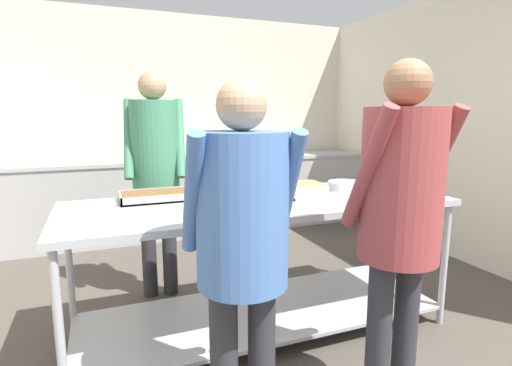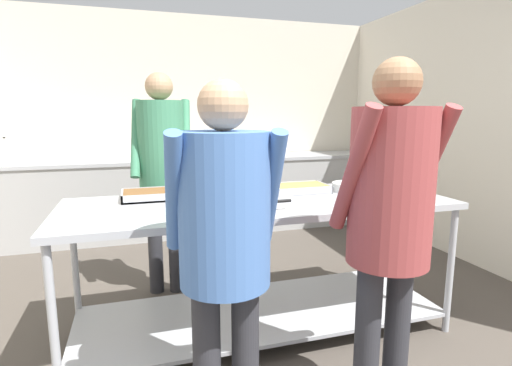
{
  "view_description": "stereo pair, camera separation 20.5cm",
  "coord_description": "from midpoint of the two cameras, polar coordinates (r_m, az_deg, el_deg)",
  "views": [
    {
      "loc": [
        -0.86,
        -0.95,
        1.45
      ],
      "look_at": [
        0.1,
        1.48,
        0.99
      ],
      "focal_mm": 28.0,
      "sensor_mm": 36.0,
      "label": 1
    },
    {
      "loc": [
        -0.67,
        -1.02,
        1.45
      ],
      "look_at": [
        0.1,
        1.48,
        0.99
      ],
      "focal_mm": 28.0,
      "sensor_mm": 36.0,
      "label": 2
    }
  ],
  "objects": [
    {
      "name": "sauce_pan",
      "position": [
        2.26,
        -2.92,
        -3.42
      ],
      "size": [
        0.39,
        0.25,
        0.06
      ],
      "color": "#ADAFB5",
      "rests_on": "serving_counter"
    },
    {
      "name": "guest_serving_right",
      "position": [
        1.71,
        -5.42,
        -6.49
      ],
      "size": [
        0.5,
        0.39,
        1.58
      ],
      "color": "#2D2D33",
      "rests_on": "ground_plane"
    },
    {
      "name": "wall_rear",
      "position": [
        5.21,
        -13.23,
        8.29
      ],
      "size": [
        4.98,
        0.06,
        2.65
      ],
      "color": "beige",
      "rests_on": "ground_plane"
    },
    {
      "name": "plate_stack",
      "position": [
        3.0,
        10.77,
        -0.38
      ],
      "size": [
        0.27,
        0.27,
        0.06
      ],
      "color": "white",
      "rests_on": "serving_counter"
    },
    {
      "name": "serving_counter",
      "position": [
        2.65,
        -1.43,
        -8.65
      ],
      "size": [
        2.47,
        0.9,
        0.89
      ],
      "color": "#ADAFB5",
      "rests_on": "ground_plane"
    },
    {
      "name": "wall_right",
      "position": [
        4.45,
        25.1,
        7.4
      ],
      "size": [
        0.06,
        4.29,
        2.65
      ],
      "color": "beige",
      "rests_on": "ground_plane"
    },
    {
      "name": "back_counter",
      "position": [
        4.94,
        -12.2,
        -1.82
      ],
      "size": [
        4.82,
        0.65,
        0.92
      ],
      "color": "#A8A8A8",
      "rests_on": "ground_plane"
    },
    {
      "name": "serving_tray_roast",
      "position": [
        2.7,
        -16.1,
        -1.82
      ],
      "size": [
        0.47,
        0.28,
        0.05
      ],
      "color": "#ADAFB5",
      "rests_on": "serving_counter"
    },
    {
      "name": "cook_behind_counter",
      "position": [
        3.18,
        -15.97,
        3.05
      ],
      "size": [
        0.49,
        0.4,
        1.76
      ],
      "color": "#2D2D33",
      "rests_on": "ground_plane"
    },
    {
      "name": "serving_tray_vegetables",
      "position": [
        2.87,
        2.98,
        -0.79
      ],
      "size": [
        0.49,
        0.27,
        0.05
      ],
      "color": "#ADAFB5",
      "rests_on": "serving_counter"
    },
    {
      "name": "guest_serving_left",
      "position": [
        1.93,
        17.11,
        -2.76
      ],
      "size": [
        0.47,
        0.37,
        1.69
      ],
      "color": "#2D2D33",
      "rests_on": "ground_plane"
    }
  ]
}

